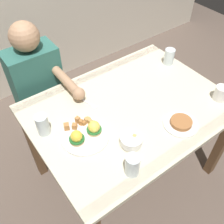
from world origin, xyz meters
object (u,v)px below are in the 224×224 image
at_px(dining_table, 129,118).
at_px(coffee_mug, 221,93).
at_px(water_glass_extra, 169,57).
at_px(side_plate, 181,123).
at_px(fork, 88,103).
at_px(eggs_benedict_plate, 85,133).
at_px(diner_person, 40,88).
at_px(water_glass_near, 43,125).
at_px(water_glass_far, 132,166).
at_px(fruit_bowl, 131,140).

bearing_deg(dining_table, coffee_mug, -28.83).
distance_m(water_glass_extra, side_plate, 0.60).
relative_size(fork, water_glass_extra, 1.32).
relative_size(eggs_benedict_plate, diner_person, 0.24).
bearing_deg(water_glass_near, diner_person, 69.85).
bearing_deg(water_glass_far, fork, 80.60).
xyz_separation_m(dining_table, coffee_mug, (0.50, -0.28, 0.16)).
distance_m(side_plate, diner_person, 1.01).
bearing_deg(water_glass_near, dining_table, -13.97).
height_order(water_glass_near, diner_person, diner_person).
bearing_deg(water_glass_extra, diner_person, 154.19).
bearing_deg(fork, water_glass_near, -171.45).
xyz_separation_m(water_glass_extra, diner_person, (-0.85, 0.41, -0.14)).
height_order(water_glass_near, water_glass_far, water_glass_near).
bearing_deg(dining_table, eggs_benedict_plate, -174.70).
distance_m(fruit_bowl, water_glass_near, 0.49).
bearing_deg(eggs_benedict_plate, coffee_mug, -16.04).
relative_size(water_glass_extra, diner_person, 0.10).
height_order(dining_table, water_glass_far, water_glass_far).
bearing_deg(coffee_mug, water_glass_far, -174.08).
distance_m(eggs_benedict_plate, water_glass_far, 0.33).
distance_m(water_glass_far, water_glass_extra, 0.96).
xyz_separation_m(water_glass_near, diner_person, (0.17, 0.47, -0.15)).
relative_size(coffee_mug, water_glass_far, 0.92).
xyz_separation_m(fork, diner_person, (-0.15, 0.42, -0.09)).
bearing_deg(water_glass_extra, dining_table, -159.79).
bearing_deg(fork, coffee_mug, -33.11).
bearing_deg(fruit_bowl, eggs_benedict_plate, 132.07).
bearing_deg(water_glass_extra, fruit_bowl, -149.23).
xyz_separation_m(eggs_benedict_plate, coffee_mug, (0.85, -0.24, 0.03)).
xyz_separation_m(fruit_bowl, water_glass_extra, (0.69, 0.41, 0.02)).
bearing_deg(eggs_benedict_plate, dining_table, 5.30).
relative_size(fork, side_plate, 0.77).
relative_size(fruit_bowl, diner_person, 0.11).
distance_m(water_glass_far, side_plate, 0.43).
bearing_deg(water_glass_far, fruit_bowl, 52.23).
xyz_separation_m(eggs_benedict_plate, water_glass_far, (0.07, -0.32, 0.03)).
height_order(coffee_mug, side_plate, coffee_mug).
distance_m(dining_table, fruit_bowl, 0.31).
xyz_separation_m(water_glass_extra, side_plate, (-0.37, -0.47, -0.04)).
bearing_deg(eggs_benedict_plate, fork, 53.53).
bearing_deg(coffee_mug, water_glass_near, 158.32).
height_order(coffee_mug, water_glass_far, water_glass_far).
xyz_separation_m(fork, water_glass_extra, (0.70, 0.01, 0.05)).
relative_size(eggs_benedict_plate, fork, 1.75).
distance_m(eggs_benedict_plate, fruit_bowl, 0.25).
distance_m(fork, water_glass_extra, 0.71).
relative_size(water_glass_far, side_plate, 0.61).
xyz_separation_m(coffee_mug, fork, (-0.69, 0.45, -0.05)).
height_order(fruit_bowl, side_plate, fruit_bowl).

